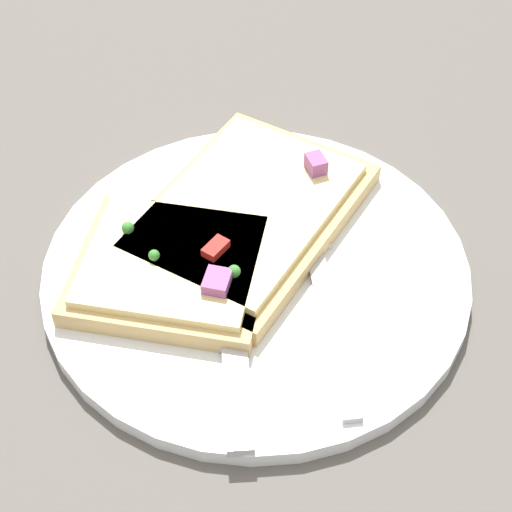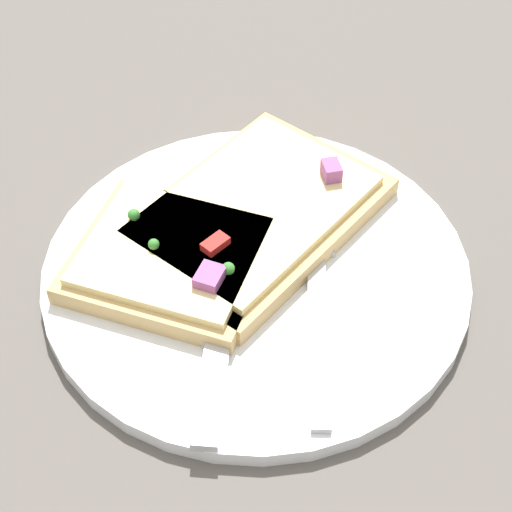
# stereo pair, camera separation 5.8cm
# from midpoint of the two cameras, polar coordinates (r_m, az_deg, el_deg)

# --- Properties ---
(ground_plane) EXTENTS (4.00, 4.00, 0.00)m
(ground_plane) POSITION_cam_midpoint_polar(r_m,az_deg,el_deg) (0.60, 2.78, -1.58)
(ground_plane) COLOR #56514C
(plate) EXTENTS (0.29, 0.29, 0.01)m
(plate) POSITION_cam_midpoint_polar(r_m,az_deg,el_deg) (0.59, 2.80, -1.20)
(plate) COLOR white
(plate) RESTS_ON ground
(fork) EXTENTS (0.23, 0.03, 0.01)m
(fork) POSITION_cam_midpoint_polar(r_m,az_deg,el_deg) (0.59, 6.88, -1.14)
(fork) COLOR #B7B7BC
(fork) RESTS_ON plate
(knife) EXTENTS (0.19, 0.04, 0.01)m
(knife) POSITION_cam_midpoint_polar(r_m,az_deg,el_deg) (0.55, 0.56, -5.63)
(knife) COLOR #B7B7BC
(knife) RESTS_ON plate
(pizza_slice_main) EXTENTS (0.22, 0.22, 0.03)m
(pizza_slice_main) POSITION_cam_midpoint_polar(r_m,az_deg,el_deg) (0.61, 2.26, 2.71)
(pizza_slice_main) COLOR tan
(pizza_slice_main) RESTS_ON plate
(pizza_slice_corner) EXTENTS (0.15, 0.16, 0.03)m
(pizza_slice_corner) POSITION_cam_midpoint_polar(r_m,az_deg,el_deg) (0.58, -2.79, -0.21)
(pizza_slice_corner) COLOR tan
(pizza_slice_corner) RESTS_ON plate
(crumb_scatter) EXTENTS (0.02, 0.11, 0.01)m
(crumb_scatter) POSITION_cam_midpoint_polar(r_m,az_deg,el_deg) (0.58, 4.12, -0.49)
(crumb_scatter) COLOR tan
(crumb_scatter) RESTS_ON plate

